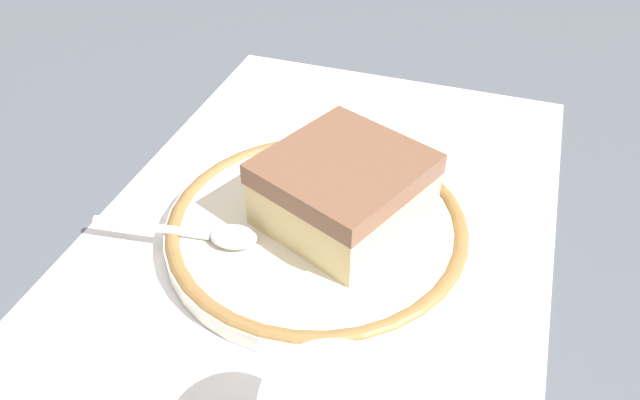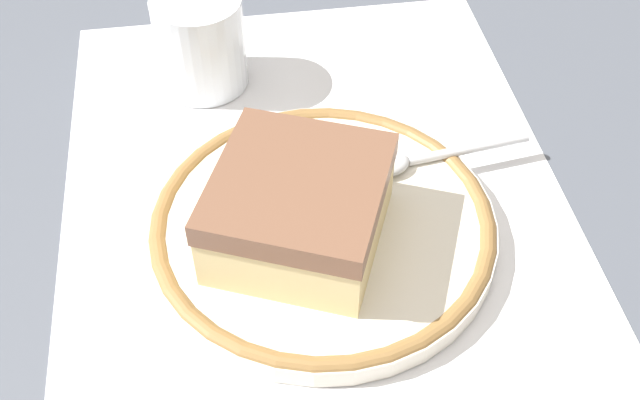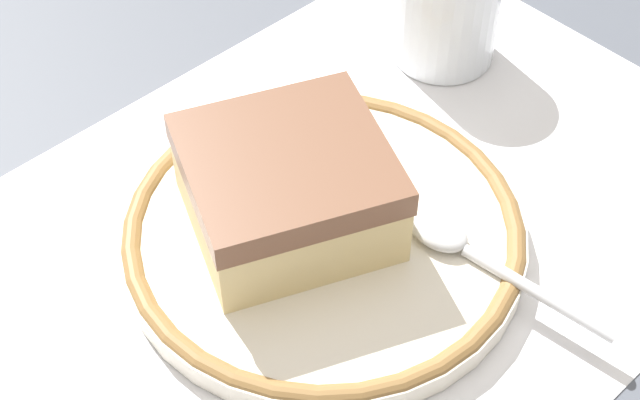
{
  "view_description": "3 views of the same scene",
  "coord_description": "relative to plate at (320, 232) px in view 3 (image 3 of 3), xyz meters",
  "views": [
    {
      "loc": [
        0.31,
        0.11,
        0.3
      ],
      "look_at": [
        -0.0,
        0.0,
        0.03
      ],
      "focal_mm": 34.62,
      "sensor_mm": 36.0,
      "label": 1
    },
    {
      "loc": [
        -0.31,
        0.05,
        0.37
      ],
      "look_at": [
        -0.0,
        0.0,
        0.03
      ],
      "focal_mm": 43.83,
      "sensor_mm": 36.0,
      "label": 2
    },
    {
      "loc": [
        -0.23,
        -0.24,
        0.4
      ],
      "look_at": [
        -0.0,
        0.0,
        0.03
      ],
      "focal_mm": 54.13,
      "sensor_mm": 36.0,
      "label": 3
    }
  ],
  "objects": [
    {
      "name": "cup",
      "position": [
        0.17,
        0.06,
        0.02
      ],
      "size": [
        0.07,
        0.07,
        0.07
      ],
      "color": "silver",
      "rests_on": "placemat"
    },
    {
      "name": "ground_plane",
      "position": [
        0.0,
        -0.0,
        -0.01
      ],
      "size": [
        2.4,
        2.4,
        0.0
      ],
      "primitive_type": "plane",
      "color": "#4C515B"
    },
    {
      "name": "placemat",
      "position": [
        0.0,
        -0.0,
        -0.01
      ],
      "size": [
        0.5,
        0.32,
        0.0
      ],
      "primitive_type": "cube",
      "color": "white",
      "rests_on": "ground_plane"
    },
    {
      "name": "spoon",
      "position": [
        0.04,
        -0.07,
        0.01
      ],
      "size": [
        0.03,
        0.12,
        0.01
      ],
      "color": "silver",
      "rests_on": "plate"
    },
    {
      "name": "plate",
      "position": [
        0.0,
        0.0,
        0.0
      ],
      "size": [
        0.21,
        0.21,
        0.02
      ],
      "color": "silver",
      "rests_on": "placemat"
    },
    {
      "name": "cake_slice",
      "position": [
        -0.01,
        0.01,
        0.03
      ],
      "size": [
        0.13,
        0.13,
        0.05
      ],
      "color": "beige",
      "rests_on": "plate"
    }
  ]
}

